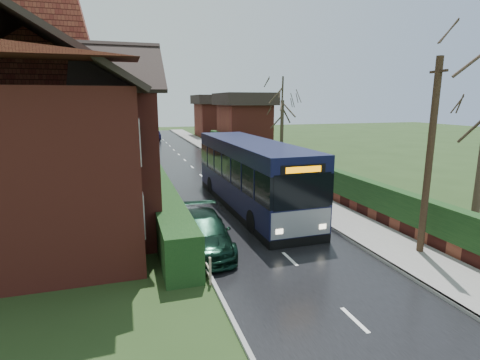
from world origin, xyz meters
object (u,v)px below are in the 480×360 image
object	(u,v)px
brick_house	(45,129)
telegraph_pole	(429,159)
bus	(251,175)
car_silver	(196,223)
car_green	(204,233)
bus_stop_sign	(327,182)

from	to	relation	value
brick_house	telegraph_pole	xyz separation A→B (m)	(13.53, -7.77, -0.80)
brick_house	bus	size ratio (longest dim) A/B	1.24
car_silver	telegraph_pole	size ratio (longest dim) A/B	0.51
brick_house	car_green	world-z (taller)	brick_house
bus	bus_stop_sign	bearing A→B (deg)	-36.06
brick_house	car_silver	xyz separation A→B (m)	(5.93, -3.53, -3.76)
bus	telegraph_pole	xyz separation A→B (m)	(4.00, -7.74, 1.81)
car_green	telegraph_pole	size ratio (longest dim) A/B	0.67
bus_stop_sign	car_silver	bearing A→B (deg)	169.63
car_green	bus_stop_sign	bearing A→B (deg)	25.75
car_green	brick_house	bearing A→B (deg)	144.66
bus	bus_stop_sign	xyz separation A→B (m)	(3.20, -2.25, -0.09)
brick_house	telegraph_pole	distance (m)	15.63
bus_stop_sign	car_green	bearing A→B (deg)	-179.36
car_silver	car_green	world-z (taller)	car_green
car_silver	car_green	size ratio (longest dim) A/B	0.77
brick_house	telegraph_pole	bearing A→B (deg)	-29.85
bus_stop_sign	telegraph_pole	world-z (taller)	telegraph_pole
bus	car_green	size ratio (longest dim) A/B	2.50
bus	car_silver	size ratio (longest dim) A/B	3.23
bus	car_silver	bearing A→B (deg)	-136.68
brick_house	bus	bearing A→B (deg)	-0.15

